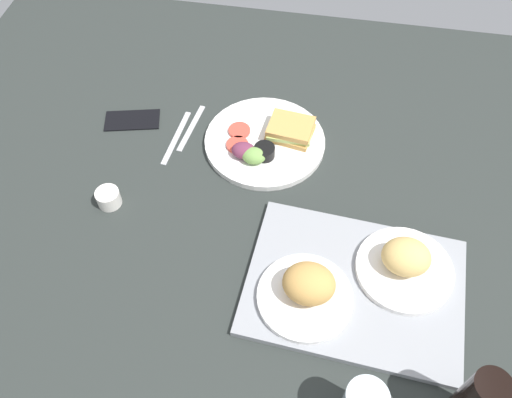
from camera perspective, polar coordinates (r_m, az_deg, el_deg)
ground_plane at (r=126.67cm, az=1.13°, el=-0.51°), size 190.00×150.00×3.00cm
serving_tray at (r=114.59cm, az=10.57°, el=-9.26°), size 47.28×36.18×1.60cm
bread_plate_near at (r=115.46cm, az=15.81°, el=-6.68°), size 20.68×20.68×8.36cm
bread_plate_far at (r=108.42cm, az=5.54°, el=-9.69°), size 19.81×19.81×8.72cm
plate_with_salad at (r=135.28cm, az=1.20°, el=6.30°), size 30.82×30.82×5.40cm
espresso_cup at (r=128.09cm, az=-15.64°, el=0.13°), size 5.60×5.60×4.00cm
fork at (r=141.35cm, az=-7.01°, el=7.66°), size 3.64×17.04×0.50cm
knife at (r=139.52cm, az=-8.61°, el=6.62°), size 3.07×19.05×0.50cm
cell_phone at (r=145.93cm, az=-13.22°, el=8.34°), size 15.69×10.37×0.80cm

